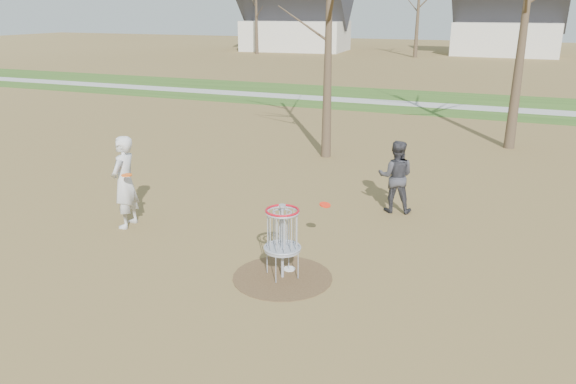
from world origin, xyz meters
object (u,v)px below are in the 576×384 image
at_px(player_throwing, 396,176).
at_px(disc_golf_basket, 282,230).
at_px(disc_grounded, 289,269).
at_px(player_standing, 125,182).

height_order(player_throwing, disc_golf_basket, player_throwing).
bearing_deg(disc_grounded, player_standing, 170.37).
bearing_deg(player_standing, disc_grounded, 73.48).
xyz_separation_m(player_standing, disc_golf_basket, (4.14, -1.03, -0.10)).
distance_m(player_standing, disc_grounded, 4.32).
bearing_deg(player_throwing, disc_golf_basket, 65.90).
height_order(player_standing, player_throwing, player_standing).
bearing_deg(player_throwing, disc_grounded, 64.68).
bearing_deg(disc_golf_basket, disc_grounded, 90.13).
relative_size(disc_grounded, disc_golf_basket, 0.16).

